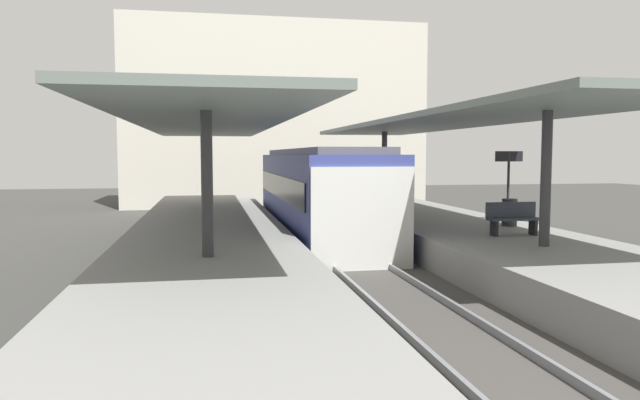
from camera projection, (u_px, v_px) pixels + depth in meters
The scene contains 14 objects.
ground_plane at pixel (337, 258), 17.70m from camera, with size 80.00×80.00×0.00m, color #383835.
platform_left at pixel (209, 245), 16.96m from camera, with size 4.40×28.00×1.00m, color gray.
platform_right at pixel (456, 238), 18.37m from camera, with size 4.40×28.00×1.00m, color gray.
track_ballast at pixel (337, 255), 17.69m from camera, with size 3.20×28.00×0.20m, color #423F3D.
rail_near_side at pixel (314, 250), 17.55m from camera, with size 0.08×28.00×0.14m, color slate.
rail_far_side at pixel (360, 248), 17.81m from camera, with size 0.08×28.00×0.14m, color slate.
commuter_train at pixel (317, 194), 20.79m from camera, with size 2.78×12.63×3.10m.
canopy_left at pixel (207, 124), 18.06m from camera, with size 4.18×21.00×3.15m.
canopy_right at pixel (440, 123), 19.46m from camera, with size 4.18×21.00×3.26m.
platform_bench at pixel (513, 217), 15.34m from camera, with size 1.40×0.41×0.86m.
platform_sign at pixel (509, 170), 18.25m from camera, with size 0.90×0.08×2.21m.
litter_bin at pixel (509, 212), 17.35m from camera, with size 0.44×0.44×0.80m, color #2D2D30.
passenger_near_bench at pixel (368, 187), 22.42m from camera, with size 0.36×0.36×1.70m.
station_building_backdrop at pixel (273, 117), 36.93m from camera, with size 18.00×6.00×11.00m, color beige.
Camera 1 is at (-3.75, -17.12, 3.09)m, focal length 33.03 mm.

